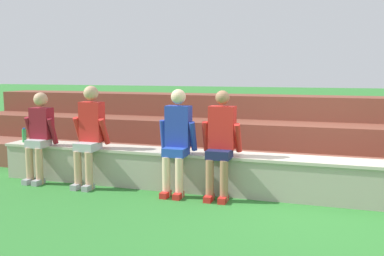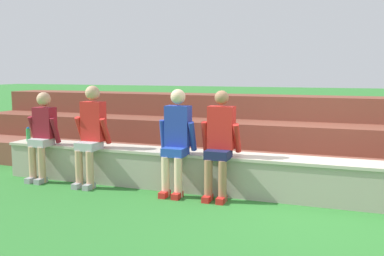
{
  "view_description": "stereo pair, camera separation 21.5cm",
  "coord_description": "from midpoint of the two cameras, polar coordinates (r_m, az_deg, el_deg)",
  "views": [
    {
      "loc": [
        0.25,
        -5.64,
        1.72
      ],
      "look_at": [
        -1.67,
        0.24,
        0.9
      ],
      "focal_mm": 40.84,
      "sensor_mm": 36.0,
      "label": 1
    },
    {
      "loc": [
        0.45,
        -5.57,
        1.72
      ],
      "look_at": [
        -1.67,
        0.24,
        0.9
      ],
      "focal_mm": 40.84,
      "sensor_mm": 36.0,
      "label": 2
    }
  ],
  "objects": [
    {
      "name": "person_center",
      "position": [
        6.05,
        -1.04,
        -1.33
      ],
      "size": [
        0.52,
        0.49,
        1.47
      ],
      "color": "beige",
      "rests_on": "ground"
    },
    {
      "name": "person_left_of_center",
      "position": [
        6.67,
        -12.18,
        -0.5
      ],
      "size": [
        0.52,
        0.53,
        1.5
      ],
      "color": "tan",
      "rests_on": "ground"
    },
    {
      "name": "brick_bleachers",
      "position": [
        7.74,
        17.2,
        -1.97
      ],
      "size": [
        13.28,
        2.35,
        1.26
      ],
      "color": "brown",
      "rests_on": "ground"
    },
    {
      "name": "ground_plane",
      "position": [
        5.88,
        15.97,
        -9.82
      ],
      "size": [
        80.0,
        80.0,
        0.0
      ],
      "primitive_type": "plane",
      "color": "#2D752D"
    },
    {
      "name": "stone_seating_wall",
      "position": [
        6.03,
        16.24,
        -6.46
      ],
      "size": [
        9.48,
        0.52,
        0.56
      ],
      "color": "#A8A08E",
      "rests_on": "ground"
    },
    {
      "name": "water_bottle_near_right",
      "position": [
        7.66,
        -19.85,
        -0.82
      ],
      "size": [
        0.07,
        0.07,
        0.23
      ],
      "color": "green",
      "rests_on": "stone_seating_wall"
    },
    {
      "name": "person_far_left",
      "position": [
        7.17,
        -18.15,
        -0.62
      ],
      "size": [
        0.5,
        0.48,
        1.39
      ],
      "color": "tan",
      "rests_on": "ground"
    },
    {
      "name": "person_right_of_center",
      "position": [
        5.88,
        4.68,
        -1.7
      ],
      "size": [
        0.53,
        0.52,
        1.46
      ],
      "color": "#996B4C",
      "rests_on": "ground"
    }
  ]
}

